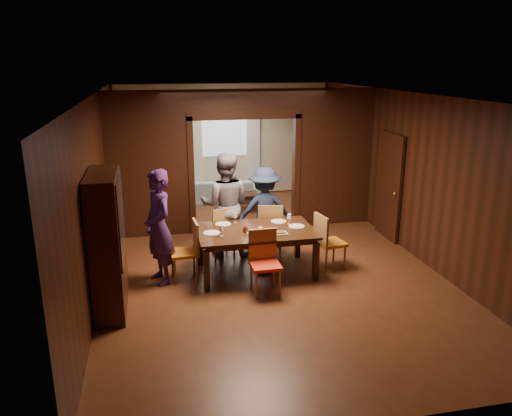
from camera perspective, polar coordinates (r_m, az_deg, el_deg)
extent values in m
plane|color=#4F2916|center=(9.16, 0.61, -5.54)|extent=(9.00, 9.00, 0.00)
cube|color=silver|center=(8.50, 0.67, 12.88)|extent=(5.50, 9.00, 0.02)
cube|color=black|center=(13.07, -3.68, 7.76)|extent=(5.50, 0.02, 2.90)
cube|color=black|center=(8.57, -17.63, 2.30)|extent=(0.02, 9.00, 2.90)
cube|color=black|center=(9.68, 16.78, 3.96)|extent=(0.02, 9.00, 2.90)
cube|color=black|center=(10.13, -12.08, 3.39)|extent=(1.65, 0.15, 2.40)
cube|color=black|center=(10.81, 8.81, 4.39)|extent=(1.65, 0.15, 2.40)
cube|color=black|center=(10.08, -1.35, 12.04)|extent=(5.50, 0.15, 0.50)
cube|color=beige|center=(13.04, -3.66, 7.74)|extent=(5.40, 0.04, 2.85)
imported|color=#381C54|center=(7.99, -11.06, -2.17)|extent=(0.65, 0.78, 1.85)
imported|color=slate|center=(8.97, -3.54, 0.36)|extent=(1.07, 0.92, 1.89)
imported|color=#1A2641|center=(9.15, 0.97, -0.24)|extent=(1.06, 0.63, 1.60)
imported|color=#9CC6CC|center=(12.65, -3.85, 2.05)|extent=(1.98, 0.91, 0.56)
imported|color=black|center=(8.29, 0.77, -2.07)|extent=(0.31, 0.31, 0.08)
cube|color=black|center=(8.35, -0.04, -4.97)|extent=(1.92, 1.19, 0.76)
cube|color=black|center=(11.88, -1.77, 0.70)|extent=(0.80, 0.50, 0.40)
cube|color=black|center=(7.24, -16.63, -3.91)|extent=(0.40, 1.20, 2.00)
cube|color=black|center=(10.18, 15.03, 2.38)|extent=(0.06, 0.90, 2.10)
cube|color=silver|center=(12.97, -3.66, 8.81)|extent=(1.20, 0.03, 1.30)
cube|color=white|center=(12.92, -6.92, 6.67)|extent=(0.35, 0.06, 2.40)
cube|color=white|center=(13.13, -0.34, 6.95)|extent=(0.35, 0.06, 2.40)
cylinder|color=silver|center=(8.09, -5.10, -2.85)|extent=(0.27, 0.27, 0.01)
cylinder|color=silver|center=(8.51, -3.79, -1.84)|extent=(0.27, 0.27, 0.01)
cylinder|color=silver|center=(8.63, 2.62, -1.54)|extent=(0.27, 0.27, 0.01)
cylinder|color=silver|center=(8.41, 4.68, -2.09)|extent=(0.27, 0.27, 0.01)
cylinder|color=white|center=(7.91, 0.21, -3.25)|extent=(0.27, 0.27, 0.01)
cube|color=gray|center=(8.08, -0.03, -2.73)|extent=(0.30, 0.20, 0.04)
cube|color=gray|center=(8.04, 2.55, -2.85)|extent=(0.30, 0.20, 0.04)
cylinder|color=white|center=(7.94, 0.50, -2.69)|extent=(0.07, 0.07, 0.14)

